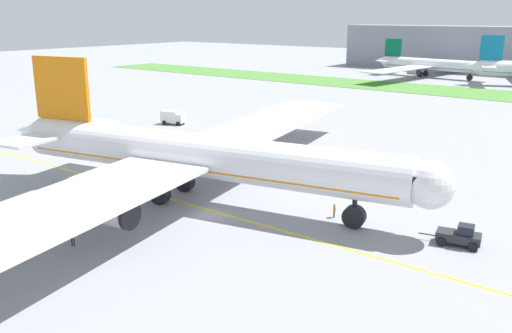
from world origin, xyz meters
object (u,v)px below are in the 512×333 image
parked_airliner_far_left (429,65)px  ground_crew_wingwalker_port (334,209)px  airliner_foreground (193,156)px  pushback_tug (460,236)px  ground_crew_marshaller_front (72,236)px  service_truck_baggage_loader (173,117)px

parked_airliner_far_left → ground_crew_wingwalker_port: bearing=-73.3°
airliner_foreground → pushback_tug: (30.95, 6.33, -4.81)m
parked_airliner_far_left → ground_crew_marshaller_front: bearing=-80.8°
pushback_tug → ground_crew_wingwalker_port: bearing=-176.8°
airliner_foreground → parked_airliner_far_left: bearing=100.3°
ground_crew_wingwalker_port → parked_airliner_far_left: 156.33m
ground_crew_wingwalker_port → pushback_tug: bearing=3.2°
airliner_foreground → service_truck_baggage_loader: 50.47m
airliner_foreground → parked_airliner_far_left: size_ratio=1.31×
airliner_foreground → ground_crew_wingwalker_port: 18.47m
ground_crew_marshaller_front → pushback_tug: bearing=37.7°
ground_crew_wingwalker_port → service_truck_baggage_loader: bearing=153.3°
ground_crew_marshaller_front → parked_airliner_far_left: size_ratio=0.02×
airliner_foreground → parked_airliner_far_left: (-28.08, 155.21, -1.23)m
airliner_foreground → ground_crew_wingwalker_port: (16.94, 5.54, -4.86)m
pushback_tug → parked_airliner_far_left: size_ratio=0.08×
ground_crew_wingwalker_port → ground_crew_marshaller_front: bearing=-126.2°
ground_crew_wingwalker_port → ground_crew_marshaller_front: (-16.91, -23.14, 0.10)m
airliner_foreground → ground_crew_wingwalker_port: airliner_foreground is taller
airliner_foreground → pushback_tug: size_ratio=15.98×
ground_crew_marshaller_front → service_truck_baggage_loader: (-37.87, 50.71, 0.48)m
ground_crew_wingwalker_port → ground_crew_marshaller_front: ground_crew_marshaller_front is taller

